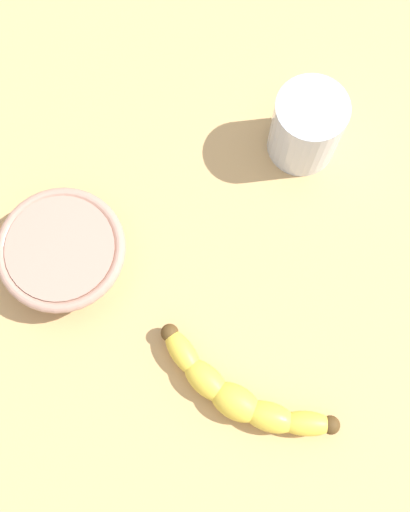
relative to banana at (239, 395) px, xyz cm
name	(u,v)px	position (x,y,z in cm)	size (l,w,h in cm)	color
wooden_tabletop	(241,251)	(5.96, -15.03, -3.23)	(120.00, 120.00, 3.00)	tan
banana	(239,395)	(0.00, 0.00, 0.00)	(20.57, 6.91, 3.46)	yellow
smoothie_glass	(306,128)	(4.57, -29.12, 2.52)	(7.81, 7.81, 9.06)	silver
ceramic_bowl	(63,252)	(22.90, -6.02, 1.11)	(13.61, 13.61, 4.75)	tan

